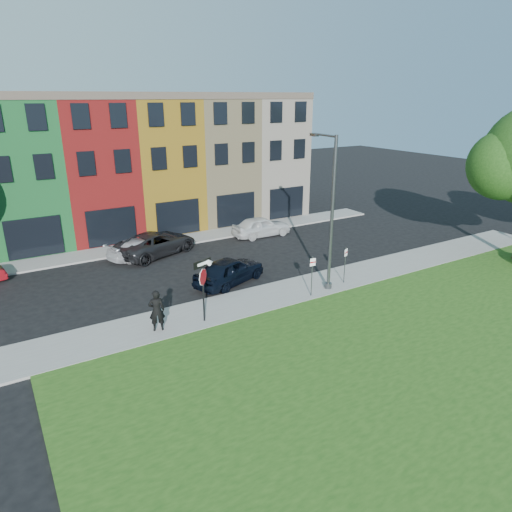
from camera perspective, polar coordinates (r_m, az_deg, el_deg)
ground at (r=22.41m, az=6.23°, el=-7.89°), size 120.00×120.00×0.00m
sidewalk_near at (r=25.64m, az=5.78°, el=-4.08°), size 40.00×3.00×0.12m
sidewalk_far at (r=33.66m, az=-13.57°, el=1.25°), size 40.00×2.40×0.12m
rowhouse_block at (r=38.53m, az=-16.35°, el=10.81°), size 30.00×10.12×10.00m
stop_sign at (r=21.14m, az=-6.66°, el=-2.75°), size 1.00×0.39×3.07m
man at (r=21.13m, az=-12.31°, el=-6.67°), size 0.97×0.85×1.96m
sedan_near at (r=26.12m, az=-3.35°, el=-1.83°), size 4.97×5.89×1.58m
parked_car_silver at (r=31.45m, az=-14.43°, el=1.00°), size 4.40×5.45×1.27m
parked_car_dark at (r=31.59m, az=-12.37°, el=1.57°), size 6.54×7.56×1.60m
parked_car_white at (r=35.01m, az=0.68°, el=3.71°), size 2.10×4.65×1.55m
street_lamp at (r=24.59m, az=9.22°, el=5.18°), size 0.59×2.57×8.28m
parking_sign_a at (r=24.15m, az=7.03°, el=-1.93°), size 0.32×0.10×2.22m
parking_sign_b at (r=26.17m, az=11.09°, el=-0.58°), size 0.30×0.16×2.12m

